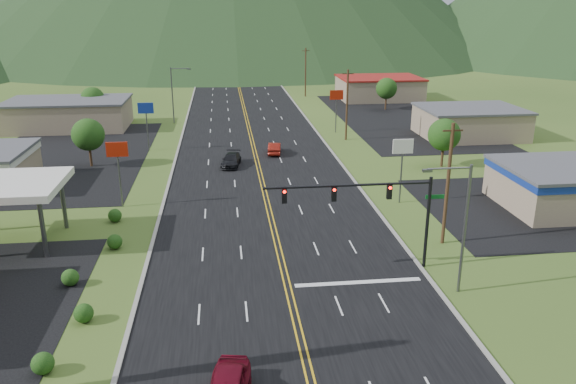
{
  "coord_description": "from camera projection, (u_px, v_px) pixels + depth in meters",
  "views": [
    {
      "loc": [
        -4.05,
        -22.56,
        18.68
      ],
      "look_at": [
        0.88,
        19.23,
        4.5
      ],
      "focal_mm": 35.0,
      "sensor_mm": 36.0,
      "label": 1
    }
  ],
  "objects": [
    {
      "name": "pole_sign_west_a",
      "position": [
        118.0,
        156.0,
        52.71
      ],
      "size": [
        2.0,
        0.18,
        6.4
      ],
      "color": "#59595E",
      "rests_on": "ground"
    },
    {
      "name": "building_east_mid",
      "position": [
        470.0,
        122.0,
        82.27
      ],
      "size": [
        14.4,
        11.4,
        4.3
      ],
      "color": "#9D896D",
      "rests_on": "ground"
    },
    {
      "name": "tree_east_b",
      "position": [
        387.0,
        88.0,
        102.7
      ],
      "size": [
        3.84,
        3.84,
        5.82
      ],
      "color": "#382314",
      "rests_on": "ground"
    },
    {
      "name": "utility_pole_b",
      "position": [
        347.0,
        104.0,
        79.27
      ],
      "size": [
        1.6,
        0.28,
        10.0
      ],
      "color": "#382314",
      "rests_on": "ground"
    },
    {
      "name": "utility_pole_d",
      "position": [
        284.0,
        55.0,
        154.56
      ],
      "size": [
        1.6,
        0.28,
        10.0
      ],
      "color": "#382314",
      "rests_on": "ground"
    },
    {
      "name": "pole_sign_east_b",
      "position": [
        336.0,
        99.0,
        83.94
      ],
      "size": [
        2.0,
        0.18,
        6.4
      ],
      "color": "#59595E",
      "rests_on": "ground"
    },
    {
      "name": "traffic_signal",
      "position": [
        375.0,
        201.0,
        39.83
      ],
      "size": [
        13.1,
        0.43,
        7.0
      ],
      "color": "black",
      "rests_on": "ground"
    },
    {
      "name": "building_east_far",
      "position": [
        379.0,
        88.0,
        114.73
      ],
      "size": [
        16.4,
        12.4,
        4.5
      ],
      "color": "#9D896D",
      "rests_on": "ground"
    },
    {
      "name": "utility_pole_a",
      "position": [
        448.0,
        183.0,
        44.45
      ],
      "size": [
        1.6,
        0.28,
        10.0
      ],
      "color": "#382314",
      "rests_on": "ground"
    },
    {
      "name": "streetlight_west",
      "position": [
        174.0,
        91.0,
        90.57
      ],
      "size": [
        3.28,
        0.25,
        9.0
      ],
      "color": "#59595E",
      "rests_on": "ground"
    },
    {
      "name": "pole_sign_east_a",
      "position": [
        403.0,
        153.0,
        53.83
      ],
      "size": [
        2.0,
        0.18,
        6.4
      ],
      "color": "#59595E",
      "rests_on": "ground"
    },
    {
      "name": "pole_sign_west_b",
      "position": [
        146.0,
        113.0,
        73.42
      ],
      "size": [
        2.0,
        0.18,
        6.4
      ],
      "color": "#59595E",
      "rests_on": "ground"
    },
    {
      "name": "utility_pole_c",
      "position": [
        306.0,
        72.0,
        116.91
      ],
      "size": [
        1.6,
        0.28,
        10.0
      ],
      "color": "#382314",
      "rests_on": "ground"
    },
    {
      "name": "car_red_far",
      "position": [
        274.0,
        148.0,
        73.13
      ],
      "size": [
        2.09,
        4.63,
        1.47
      ],
      "primitive_type": "imported",
      "rotation": [
        0.0,
        0.0,
        3.02
      ],
      "color": "maroon",
      "rests_on": "ground"
    },
    {
      "name": "car_dark_mid",
      "position": [
        231.0,
        160.0,
        67.59
      ],
      "size": [
        2.81,
        5.26,
        1.45
      ],
      "primitive_type": "imported",
      "rotation": [
        0.0,
        0.0,
        -0.16
      ],
      "color": "black",
      "rests_on": "ground"
    },
    {
      "name": "streetlight_east",
      "position": [
        461.0,
        221.0,
        36.64
      ],
      "size": [
        3.28,
        0.25,
        9.0
      ],
      "color": "#59595E",
      "rests_on": "ground"
    },
    {
      "name": "tree_west_a",
      "position": [
        88.0,
        135.0,
        66.53
      ],
      "size": [
        3.84,
        3.84,
        5.82
      ],
      "color": "#382314",
      "rests_on": "ground"
    },
    {
      "name": "building_west_far",
      "position": [
        69.0,
        114.0,
        87.81
      ],
      "size": [
        18.4,
        11.4,
        4.5
      ],
      "color": "#9D896D",
      "rests_on": "ground"
    },
    {
      "name": "tree_east_a",
      "position": [
        444.0,
        135.0,
        66.49
      ],
      "size": [
        3.84,
        3.84,
        5.82
      ],
      "color": "#382314",
      "rests_on": "ground"
    },
    {
      "name": "tree_west_b",
      "position": [
        93.0,
        99.0,
        91.39
      ],
      "size": [
        3.84,
        3.84,
        5.82
      ],
      "color": "#382314",
      "rests_on": "ground"
    }
  ]
}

